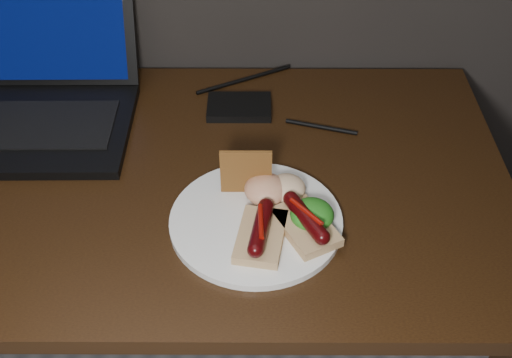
{
  "coord_description": "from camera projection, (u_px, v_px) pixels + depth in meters",
  "views": [
    {
      "loc": [
        0.26,
        0.52,
        1.49
      ],
      "look_at": [
        0.25,
        1.29,
        0.82
      ],
      "focal_mm": 45.0,
      "sensor_mm": 36.0,
      "label": 1
    }
  ],
  "objects": [
    {
      "name": "plate",
      "position": [
        256.0,
        221.0,
        1.04
      ],
      "size": [
        0.33,
        0.33,
        0.01
      ],
      "primitive_type": "cylinder",
      "rotation": [
        0.0,
        0.0,
        -0.19
      ],
      "color": "white",
      "rests_on": "desk"
    },
    {
      "name": "coleslaw_mound",
      "position": [
        286.0,
        188.0,
        1.06
      ],
      "size": [
        0.06,
        0.06,
        0.04
      ],
      "primitive_type": "ellipsoid",
      "color": "#EDEACD",
      "rests_on": "plate"
    },
    {
      "name": "salsa_mound",
      "position": [
        266.0,
        189.0,
        1.06
      ],
      "size": [
        0.07,
        0.07,
        0.04
      ],
      "primitive_type": "ellipsoid",
      "color": "#A11A10",
      "rests_on": "plate"
    },
    {
      "name": "desk_cables",
      "position": [
        133.0,
        117.0,
        1.26
      ],
      "size": [
        0.89,
        0.36,
        0.01
      ],
      "color": "black",
      "rests_on": "desk"
    },
    {
      "name": "laptop",
      "position": [
        29.0,
        92.0,
        1.24
      ],
      "size": [
        0.4,
        0.37,
        0.25
      ],
      "color": "black",
      "rests_on": "desk"
    },
    {
      "name": "crispbread",
      "position": [
        246.0,
        172.0,
        1.05
      ],
      "size": [
        0.08,
        0.01,
        0.08
      ],
      "primitive_type": "cube",
      "color": "brown",
      "rests_on": "plate"
    },
    {
      "name": "desk",
      "position": [
        121.0,
        209.0,
        1.19
      ],
      "size": [
        1.4,
        0.7,
        0.75
      ],
      "color": "black",
      "rests_on": "ground"
    },
    {
      "name": "salad_greens",
      "position": [
        312.0,
        214.0,
        1.01
      ],
      "size": [
        0.07,
        0.07,
        0.04
      ],
      "primitive_type": "ellipsoid",
      "color": "#196113",
      "rests_on": "plate"
    },
    {
      "name": "bread_sausage_right",
      "position": [
        306.0,
        223.0,
        1.0
      ],
      "size": [
        0.12,
        0.13,
        0.04
      ],
      "color": "tan",
      "rests_on": "plate"
    },
    {
      "name": "bread_sausage_center",
      "position": [
        261.0,
        232.0,
        0.99
      ],
      "size": [
        0.09,
        0.13,
        0.04
      ],
      "color": "tan",
      "rests_on": "plate"
    },
    {
      "name": "hard_drive",
      "position": [
        239.0,
        107.0,
        1.27
      ],
      "size": [
        0.13,
        0.09,
        0.02
      ],
      "primitive_type": "cube",
      "rotation": [
        0.0,
        0.0,
        0.0
      ],
      "color": "black",
      "rests_on": "desk"
    }
  ]
}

